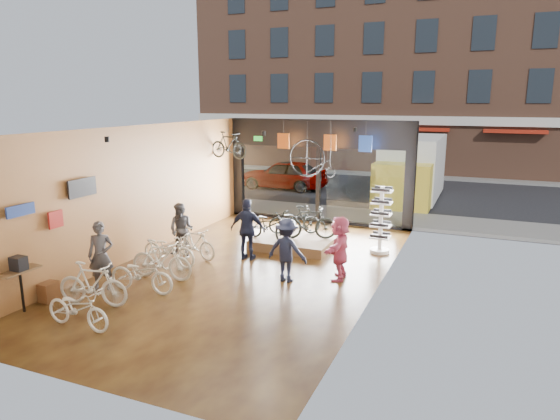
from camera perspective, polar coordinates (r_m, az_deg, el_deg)
The scene contains 35 objects.
ground_plane at distance 13.58m, azimuth -3.72°, elevation -7.00°, with size 7.00×12.00×0.04m, color black.
ceiling at distance 12.81m, azimuth -3.97°, elevation 9.41°, with size 7.00×12.00×0.04m, color black.
wall_left at distance 14.94m, azimuth -16.04°, elevation 1.97°, with size 0.04×12.00×3.80m, color #AD7838.
wall_right at distance 11.95m, azimuth 11.47°, elevation -0.35°, with size 0.04×12.00×3.80m, color beige.
wall_back at distance 8.30m, azimuth -22.75°, elevation -6.83°, with size 7.00×0.04×3.80m, color beige.
storefront at distance 18.54m, azimuth 4.44°, elevation 4.41°, with size 7.00×0.26×3.80m, color black, non-canonical shape.
exit_sign at distance 19.19m, azimuth -2.51°, elevation 8.16°, with size 0.35×0.06×0.18m, color #198C26.
street_road at distance 27.43m, azimuth 10.28°, elevation 2.86°, with size 30.00×18.00×0.02m, color black.
sidewalk_near at distance 20.01m, azimuth 5.43°, elevation -0.37°, with size 30.00×2.40×0.12m, color slate.
sidewalk_far at distance 31.30m, azimuth 11.88°, elevation 4.10°, with size 30.00×2.00×0.12m, color slate.
opposite_building at distance 33.53m, azimuth 13.29°, elevation 16.49°, with size 26.00×5.00×14.00m, color brown.
street_car at distance 25.59m, azimuth 0.46°, elevation 4.09°, with size 1.77×4.40×1.50m, color gray.
box_truck at distance 22.87m, azimuth 14.60°, elevation 4.38°, with size 2.41×7.23×2.85m, color silver, non-canonical shape.
floor_bike_0 at distance 10.97m, azimuth -22.11°, elevation -10.38°, with size 0.55×1.59×0.83m, color beige.
floor_bike_1 at distance 11.94m, azimuth -20.62°, elevation -7.92°, with size 0.48×1.68×1.01m, color beige.
floor_bike_2 at distance 12.40m, azimuth -15.54°, elevation -7.08°, with size 0.59×1.71×0.90m, color beige.
floor_bike_3 at distance 13.11m, azimuth -13.40°, elevation -5.56°, with size 0.49×1.72×1.04m, color beige.
floor_bike_4 at distance 14.15m, azimuth -12.57°, elevation -4.40°, with size 0.62×1.76×0.93m, color beige.
floor_bike_5 at distance 14.61m, azimuth -9.70°, elevation -3.77°, with size 0.43×1.51×0.91m, color beige.
display_platform at distance 15.55m, azimuth 1.56°, elevation -3.76°, with size 2.40×1.80×0.30m, color brown.
display_bike_left at distance 15.09m, azimuth -1.30°, elevation -1.72°, with size 0.66×1.88×0.99m, color black.
display_bike_mid at distance 15.31m, azimuth 3.26°, elevation -1.44°, with size 0.49×1.73×1.04m, color black.
display_bike_right at distance 15.93m, azimuth 1.65°, elevation -1.20°, with size 0.57×1.64×0.86m, color black.
customer_0 at distance 12.80m, azimuth -19.79°, elevation -4.92°, with size 0.61×0.40×1.68m, color #3F3F44.
customer_1 at distance 14.85m, azimuth -11.20°, elevation -2.23°, with size 0.77×0.60×1.57m, color #3F3F44.
customer_2 at distance 14.25m, azimuth -3.71°, elevation -2.23°, with size 1.04×0.43×1.78m, color #161C33.
customer_3 at distance 12.55m, azimuth 0.79°, elevation -4.61°, with size 1.05×0.60×1.63m, color #161C33.
customer_5 at distance 12.78m, azimuth 6.84°, elevation -4.32°, with size 1.53×0.49×1.65m, color #CC4C72.
sunglasses_rack at distance 15.12m, azimuth 11.45°, elevation -1.12°, with size 0.59×0.49×2.01m, color white, non-canonical shape.
wall_merch at distance 12.50m, azimuth -25.35°, elevation -3.60°, with size 0.40×2.40×2.60m, color navy, non-canonical shape.
penny_farthing at distance 17.06m, azimuth 3.93°, elevation 5.74°, with size 1.59×0.06×1.27m, color black, non-canonical shape.
hung_bike at distance 17.87m, azimuth -5.91°, elevation 7.38°, with size 0.45×1.58×0.95m, color black.
jersey_left at distance 18.04m, azimuth 0.39°, elevation 7.89°, with size 0.45×0.03×0.55m, color #CC5919.
jersey_mid at distance 17.46m, azimuth 5.73°, elevation 7.68°, with size 0.45×0.03×0.55m, color #CC5919.
jersey_right at distance 17.14m, azimuth 9.73°, elevation 7.47°, with size 0.45×0.03×0.55m, color #1E3F99.
Camera 1 is at (5.71, -11.45, 4.52)m, focal length 32.00 mm.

